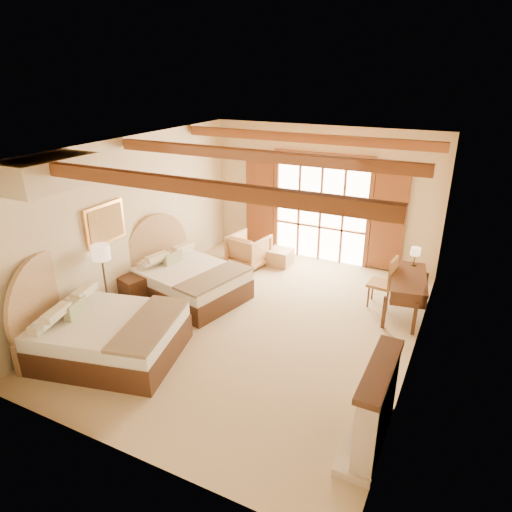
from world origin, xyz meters
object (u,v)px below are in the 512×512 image
Objects in this scene: bed_near at (100,329)px; armchair at (249,250)px; bed_far at (184,277)px; desk at (407,294)px; nightstand at (134,291)px.

bed_near is 4.34m from armchair.
bed_near is at bearing 92.93° from armchair.
bed_near reaches higher than bed_far.
bed_far reaches higher than desk.
desk is (3.75, -0.77, 0.04)m from armchair.
bed_near is 5.54m from desk.
desk is (4.26, 3.54, -0.02)m from bed_near.
desk is at bearing 39.30° from nightstand.
armchair is 3.83m from desk.
armchair is (0.51, 4.31, -0.06)m from bed_near.
desk is (4.22, 1.23, 0.01)m from bed_far.
nightstand is (-0.63, 1.56, -0.15)m from bed_near.
armchair is at bearing 89.31° from bed_far.
bed_near reaches higher than desk.
bed_far is 2.05m from armchair.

